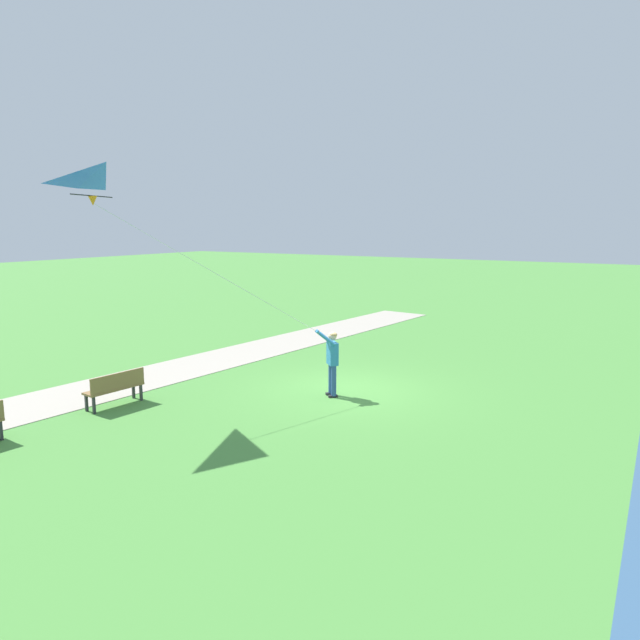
{
  "coord_description": "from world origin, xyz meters",
  "views": [
    {
      "loc": [
        -7.28,
        13.51,
        4.52
      ],
      "look_at": [
        0.03,
        1.31,
        2.15
      ],
      "focal_mm": 32.45,
      "sensor_mm": 36.0,
      "label": 1
    }
  ],
  "objects": [
    {
      "name": "flying_kite",
      "position": [
        3.61,
        4.61,
        5.35
      ],
      "size": [
        3.95,
        4.68,
        3.97
      ],
      "color": "blue"
    },
    {
      "name": "park_bench_near_walkway",
      "position": [
        4.28,
        4.17,
        0.51
      ],
      "size": [
        0.6,
        1.54,
        0.88
      ],
      "color": "olive",
      "rests_on": "ground"
    },
    {
      "name": "walkway_path",
      "position": [
        5.73,
        2.0,
        0.01
      ],
      "size": [
        5.76,
        32.07,
        0.02
      ],
      "primitive_type": "cube",
      "rotation": [
        0.0,
        0.0,
        -0.11
      ],
      "color": "#ADA393",
      "rests_on": "ground"
    },
    {
      "name": "ground_plane",
      "position": [
        0.0,
        0.0,
        0.0
      ],
      "size": [
        120.0,
        120.0,
        0.0
      ],
      "primitive_type": "plane",
      "color": "#4C8E3D"
    },
    {
      "name": "person_kite_flyer",
      "position": [
        0.08,
        0.63,
        1.05
      ],
      "size": [
        0.59,
        0.6,
        1.83
      ],
      "color": "#232328",
      "rests_on": "ground"
    }
  ]
}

